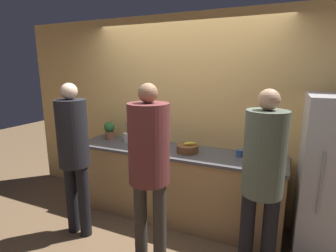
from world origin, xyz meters
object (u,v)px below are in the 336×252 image
(person_right, at_px, (263,171))
(utensil_crock, at_px, (128,137))
(person_center, at_px, (149,158))
(bottle_amber, at_px, (255,152))
(cup_blue, at_px, (240,153))
(bottle_red, at_px, (266,158))
(potted_plant, at_px, (109,130))
(fruit_bowl, at_px, (187,148))
(person_left, at_px, (74,148))

(person_right, distance_m, utensil_crock, 1.98)
(person_center, height_order, bottle_amber, person_center)
(person_right, height_order, cup_blue, person_right)
(bottle_red, xyz_separation_m, potted_plant, (-2.15, 0.18, 0.06))
(fruit_bowl, bearing_deg, cup_blue, 10.25)
(fruit_bowl, distance_m, utensil_crock, 0.93)
(bottle_red, bearing_deg, bottle_amber, 136.35)
(bottle_amber, height_order, potted_plant, potted_plant)
(bottle_red, distance_m, potted_plant, 2.16)
(person_center, distance_m, bottle_red, 1.26)
(person_right, distance_m, fruit_bowl, 1.11)
(person_right, height_order, utensil_crock, person_right)
(person_center, height_order, potted_plant, person_center)
(fruit_bowl, bearing_deg, person_center, -96.07)
(bottle_amber, bearing_deg, utensil_crock, 178.57)
(person_center, distance_m, utensil_crock, 1.26)
(person_right, relative_size, bottle_red, 8.98)
(potted_plant, bearing_deg, cup_blue, -0.60)
(cup_blue, relative_size, potted_plant, 0.37)
(person_right, bearing_deg, person_center, -168.33)
(person_right, relative_size, cup_blue, 19.15)
(fruit_bowl, distance_m, cup_blue, 0.62)
(utensil_crock, bearing_deg, fruit_bowl, -6.81)
(potted_plant, bearing_deg, person_right, -19.21)
(person_center, xyz_separation_m, potted_plant, (-1.16, 0.96, -0.04))
(utensil_crock, bearing_deg, person_right, -21.76)
(person_center, relative_size, utensil_crock, 6.20)
(bottle_red, bearing_deg, utensil_crock, 174.84)
(bottle_amber, bearing_deg, person_right, -78.99)
(person_left, height_order, utensil_crock, person_left)
(bottle_red, xyz_separation_m, cup_blue, (-0.30, 0.17, -0.04))
(person_center, bearing_deg, person_left, 176.24)
(utensil_crock, distance_m, bottle_red, 1.84)
(person_right, relative_size, bottle_amber, 7.51)
(bottle_amber, distance_m, potted_plant, 2.02)
(utensil_crock, bearing_deg, person_center, -48.38)
(person_left, bearing_deg, utensil_crock, 80.29)
(fruit_bowl, bearing_deg, person_left, -144.52)
(cup_blue, bearing_deg, bottle_amber, -14.27)
(person_left, height_order, fruit_bowl, person_left)
(utensil_crock, distance_m, cup_blue, 1.53)
(fruit_bowl, xyz_separation_m, bottle_amber, (0.78, 0.07, 0.04))
(person_left, height_order, bottle_red, person_left)
(person_center, xyz_separation_m, bottle_red, (0.99, 0.77, -0.10))
(fruit_bowl, xyz_separation_m, bottle_red, (0.91, -0.05, 0.03))
(person_center, xyz_separation_m, fruit_bowl, (0.09, 0.83, -0.13))
(potted_plant, bearing_deg, fruit_bowl, -5.95)
(person_center, bearing_deg, bottle_amber, 45.99)
(cup_blue, bearing_deg, person_right, -67.61)
(bottle_amber, bearing_deg, cup_blue, 165.73)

